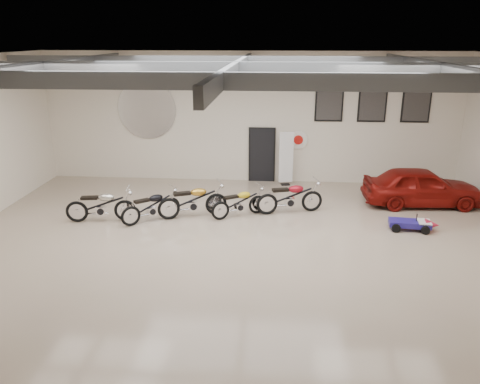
# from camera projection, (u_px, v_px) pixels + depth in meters

# --- Properties ---
(floor) EXTENTS (16.00, 12.00, 0.01)m
(floor) POSITION_uv_depth(u_px,v_px,m) (237.00, 243.00, 13.13)
(floor) COLOR tan
(floor) RESTS_ON ground
(ceiling) EXTENTS (16.00, 12.00, 0.01)m
(ceiling) POSITION_uv_depth(u_px,v_px,m) (236.00, 58.00, 11.55)
(ceiling) COLOR slate
(ceiling) RESTS_ON back_wall
(back_wall) EXTENTS (16.00, 0.02, 5.00)m
(back_wall) POSITION_uv_depth(u_px,v_px,m) (250.00, 118.00, 18.01)
(back_wall) COLOR beige
(back_wall) RESTS_ON floor
(ceiling_beams) EXTENTS (15.80, 11.80, 0.32)m
(ceiling_beams) POSITION_uv_depth(u_px,v_px,m) (236.00, 68.00, 11.63)
(ceiling_beams) COLOR #5B5F63
(ceiling_beams) RESTS_ON ceiling
(door) EXTENTS (0.92, 0.08, 2.10)m
(door) POSITION_uv_depth(u_px,v_px,m) (262.00, 155.00, 18.39)
(door) COLOR black
(door) RESTS_ON back_wall
(logo_plaque) EXTENTS (2.30, 0.06, 1.16)m
(logo_plaque) POSITION_uv_depth(u_px,v_px,m) (147.00, 109.00, 18.16)
(logo_plaque) COLOR silver
(logo_plaque) RESTS_ON back_wall
(poster_left) EXTENTS (1.05, 0.08, 1.35)m
(poster_left) POSITION_uv_depth(u_px,v_px,m) (329.00, 104.00, 17.57)
(poster_left) COLOR black
(poster_left) RESTS_ON back_wall
(poster_mid) EXTENTS (1.05, 0.08, 1.35)m
(poster_mid) POSITION_uv_depth(u_px,v_px,m) (372.00, 104.00, 17.45)
(poster_mid) COLOR black
(poster_mid) RESTS_ON back_wall
(poster_right) EXTENTS (1.05, 0.08, 1.35)m
(poster_right) POSITION_uv_depth(u_px,v_px,m) (416.00, 104.00, 17.33)
(poster_right) COLOR black
(poster_right) RESTS_ON back_wall
(oil_sign) EXTENTS (0.72, 0.10, 0.72)m
(oil_sign) POSITION_uv_depth(u_px,v_px,m) (298.00, 140.00, 18.08)
(oil_sign) COLOR white
(oil_sign) RESTS_ON back_wall
(banner_stand) EXTENTS (0.58, 0.33, 2.01)m
(banner_stand) POSITION_uv_depth(u_px,v_px,m) (286.00, 160.00, 17.91)
(banner_stand) COLOR white
(banner_stand) RESTS_ON floor
(motorcycle_silver) EXTENTS (2.19, 0.97, 1.10)m
(motorcycle_silver) POSITION_uv_depth(u_px,v_px,m) (101.00, 205.00, 14.47)
(motorcycle_silver) COLOR silver
(motorcycle_silver) RESTS_ON floor
(motorcycle_black) EXTENTS (1.89, 1.72, 1.01)m
(motorcycle_black) POSITION_uv_depth(u_px,v_px,m) (151.00, 206.00, 14.51)
(motorcycle_black) COLOR silver
(motorcycle_black) RESTS_ON floor
(motorcycle_gold) EXTENTS (2.29, 1.44, 1.14)m
(motorcycle_gold) POSITION_uv_depth(u_px,v_px,m) (193.00, 200.00, 14.83)
(motorcycle_gold) COLOR silver
(motorcycle_gold) RESTS_ON floor
(motorcycle_yellow) EXTENTS (1.91, 1.46, 0.98)m
(motorcycle_yellow) POSITION_uv_depth(u_px,v_px,m) (239.00, 202.00, 14.89)
(motorcycle_yellow) COLOR silver
(motorcycle_yellow) RESTS_ON floor
(motorcycle_red) EXTENTS (2.27, 1.23, 1.13)m
(motorcycle_red) POSITION_uv_depth(u_px,v_px,m) (290.00, 197.00, 15.17)
(motorcycle_red) COLOR silver
(motorcycle_red) RESTS_ON floor
(go_kart) EXTENTS (1.53, 0.81, 0.53)m
(go_kart) POSITION_uv_depth(u_px,v_px,m) (414.00, 222.00, 13.91)
(go_kart) COLOR navy
(go_kart) RESTS_ON floor
(vintage_car) EXTENTS (1.77, 3.94, 1.31)m
(vintage_car) POSITION_uv_depth(u_px,v_px,m) (421.00, 186.00, 15.88)
(vintage_car) COLOR maroon
(vintage_car) RESTS_ON floor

